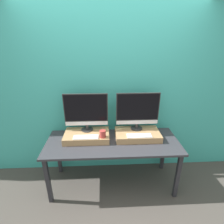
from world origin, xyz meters
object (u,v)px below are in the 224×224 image
at_px(keyboard_left, 86,137).
at_px(keyboard_right, 139,136).
at_px(monitor_right, 138,110).
at_px(mug, 103,134).
at_px(monitor_left, 86,111).

relative_size(keyboard_left, keyboard_right, 1.00).
bearing_deg(monitor_right, mug, -156.83).
distance_m(mug, monitor_right, 0.59).
height_order(keyboard_left, keyboard_right, same).
bearing_deg(monitor_left, keyboard_left, -90.00).
bearing_deg(keyboard_left, keyboard_right, 0.00).
bearing_deg(monitor_right, keyboard_left, -163.59).
relative_size(keyboard_left, monitor_right, 0.55).
bearing_deg(monitor_left, mug, -43.37).
xyz_separation_m(monitor_left, keyboard_left, (0.00, -0.21, -0.29)).
bearing_deg(keyboard_right, monitor_left, 163.59).
distance_m(monitor_left, keyboard_left, 0.36).
relative_size(monitor_left, keyboard_right, 1.80).
xyz_separation_m(monitor_left, mug, (0.22, -0.21, -0.25)).
bearing_deg(keyboard_left, mug, 0.00).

